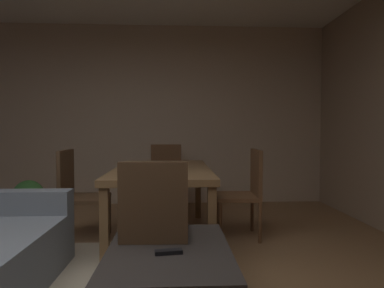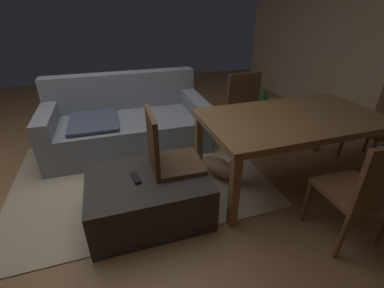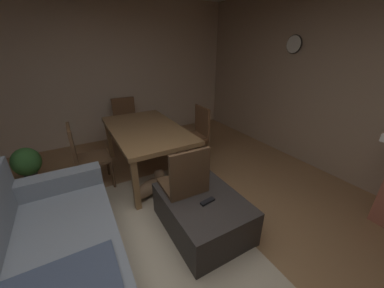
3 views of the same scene
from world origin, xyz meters
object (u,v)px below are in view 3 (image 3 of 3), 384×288
at_px(dining_table, 146,132).
at_px(wall_clock, 294,44).
at_px(small_dog, 151,186).
at_px(couch, 45,270).
at_px(tv_remote, 208,201).
at_px(potted_plant, 27,163).
at_px(dining_chair_east, 126,119).
at_px(dining_chair_north, 84,154).
at_px(ottoman_coffee_table, 202,213).
at_px(dining_chair_south, 197,131).
at_px(dining_chair_west, 186,181).

height_order(dining_table, wall_clock, wall_clock).
bearing_deg(small_dog, couch, 126.80).
relative_size(couch, wall_clock, 6.90).
height_order(tv_remote, potted_plant, potted_plant).
bearing_deg(dining_chair_east, dining_table, 179.90).
bearing_deg(dining_chair_north, dining_chair_east, -35.18).
distance_m(ottoman_coffee_table, small_dog, 0.87).
height_order(dining_table, dining_chair_east, dining_chair_east).
bearing_deg(potted_plant, ottoman_coffee_table, -139.74).
relative_size(dining_table, wall_clock, 6.04).
bearing_deg(dining_chair_east, ottoman_coffee_table, -178.05).
relative_size(tv_remote, dining_chair_south, 0.17).
relative_size(tv_remote, wall_clock, 0.56).
distance_m(ottoman_coffee_table, dining_chair_north, 1.77).
bearing_deg(dining_chair_south, wall_clock, -106.89).
bearing_deg(dining_chair_north, wall_clock, -98.09).
bearing_deg(dining_table, dining_chair_south, -90.23).
relative_size(dining_table, dining_chair_south, 1.86).
bearing_deg(couch, dining_table, -42.01).
height_order(dining_chair_west, small_dog, dining_chair_west).
bearing_deg(ottoman_coffee_table, dining_chair_west, 26.81).
height_order(dining_chair_south, potted_plant, dining_chair_south).
distance_m(dining_table, potted_plant, 1.76).
bearing_deg(dining_chair_west, dining_table, -0.13).
relative_size(dining_chair_south, small_dog, 1.86).
bearing_deg(wall_clock, dining_chair_south, 73.11).
bearing_deg(ottoman_coffee_table, potted_plant, 40.26).
height_order(dining_chair_north, dining_chair_west, same).
distance_m(dining_chair_south, wall_clock, 2.09).
xyz_separation_m(ottoman_coffee_table, dining_chair_west, (0.19, 0.10, 0.32)).
relative_size(dining_chair_west, small_dog, 1.86).
relative_size(dining_chair_north, dining_chair_east, 1.00).
height_order(dining_chair_north, dining_chair_east, same).
bearing_deg(ottoman_coffee_table, dining_chair_south, -28.64).
distance_m(couch, small_dog, 1.42).
relative_size(dining_chair_south, dining_chair_west, 1.00).
height_order(tv_remote, wall_clock, wall_clock).
xyz_separation_m(dining_chair_north, dining_chair_west, (-1.25, -0.88, 0.00)).
height_order(ottoman_coffee_table, small_dog, ottoman_coffee_table).
bearing_deg(potted_plant, couch, -171.98).
bearing_deg(tv_remote, dining_chair_west, 11.14).
bearing_deg(dining_chair_north, dining_chair_south, -90.11).
relative_size(couch, dining_chair_west, 2.12).
relative_size(dining_table, small_dog, 3.45).
relative_size(tv_remote, dining_table, 0.09).
xyz_separation_m(dining_chair_east, dining_chair_west, (-2.51, 0.01, 0.00)).
bearing_deg(dining_chair_west, dining_chair_east, -0.12).
bearing_deg(dining_chair_east, tv_remote, -178.11).
height_order(dining_table, dining_chair_south, dining_chair_south).
distance_m(dining_table, wall_clock, 2.74).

